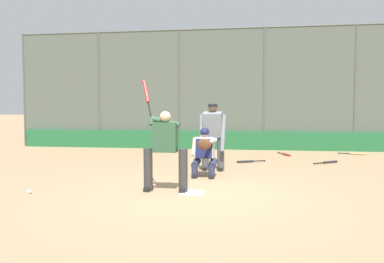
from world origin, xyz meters
name	(u,v)px	position (x,y,z in m)	size (l,w,h in m)	color
ground_plane	(192,193)	(0.00, 0.00, 0.00)	(160.00, 160.00, 0.00)	#9E7F5B
home_plate_marker	(192,193)	(0.00, 0.00, 0.01)	(0.43, 0.43, 0.01)	white
backstop_fence	(221,87)	(0.00, -7.45, 2.35)	(16.00, 0.08, 4.51)	#515651
padding_wall	(220,140)	(0.00, -7.35, 0.34)	(15.61, 0.18, 0.68)	#236638
bleachers_beyond	(236,129)	(-0.49, -10.31, 0.59)	(11.15, 3.05, 1.80)	slate
batter_at_plate	(165,148)	(0.52, -0.06, 0.80)	(0.98, 0.63, 2.08)	#333333
catcher_behind_plate	(204,152)	(-0.04, -1.61, 0.57)	(0.58, 0.69, 1.10)	#2D334C
umpire_home	(213,135)	(-0.15, -2.46, 0.88)	(0.67, 0.43, 1.64)	#4C4C51
spare_bat_near_backstop	(356,154)	(-4.54, -6.29, 0.03)	(0.85, 0.24, 0.07)	black
spare_bat_by_padding	(247,161)	(-1.00, -3.98, 0.03)	(0.81, 0.42, 0.07)	black
spare_bat_third_base_side	(329,162)	(-3.23, -4.16, 0.03)	(0.75, 0.57, 0.07)	black
spare_bat_first_base_side	(285,154)	(-2.22, -5.81, 0.03)	(0.35, 0.85, 0.07)	black
fielding_glove_on_dirt	(172,151)	(1.58, -6.01, 0.05)	(0.30, 0.23, 0.11)	brown
baseball_loose	(30,192)	(2.87, 0.48, 0.04)	(0.07, 0.07, 0.07)	white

